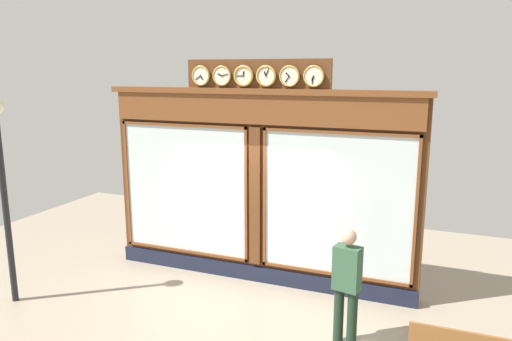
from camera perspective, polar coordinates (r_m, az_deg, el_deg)
The scene contains 3 objects.
shop_facade at distance 8.59m, azimuth 0.31°, elevation -1.73°, with size 5.75×0.42×3.95m.
pedestrian at distance 6.88m, azimuth 10.65°, elevation -12.80°, with size 0.40×0.29×1.69m.
street_lamp at distance 8.61m, azimuth -27.85°, elevation 0.16°, with size 0.28×0.28×3.36m.
Camera 1 is at (-3.03, 7.65, 3.77)m, focal length 33.90 mm.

